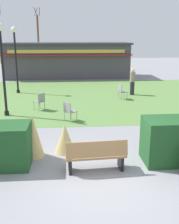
# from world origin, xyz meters

# --- Properties ---
(ground_plane) EXTENTS (80.00, 80.00, 0.00)m
(ground_plane) POSITION_xyz_m (0.00, 0.00, 0.00)
(ground_plane) COLOR gray
(lawn_patch) EXTENTS (36.00, 12.00, 0.01)m
(lawn_patch) POSITION_xyz_m (0.00, 10.30, 0.00)
(lawn_patch) COLOR #5B8442
(lawn_patch) RESTS_ON ground_plane
(park_bench) EXTENTS (1.73, 0.64, 0.95)m
(park_bench) POSITION_xyz_m (-0.03, 0.42, 0.48)
(park_bench) COLOR #9E7547
(park_bench) RESTS_ON ground_plane
(hedge_right) EXTENTS (1.84, 1.10, 1.34)m
(hedge_right) POSITION_xyz_m (2.37, 0.88, 0.67)
(hedge_right) COLOR #1E4C23
(hedge_right) RESTS_ON ground_plane
(ornamental_grass_behind_left) EXTENTS (0.66, 0.66, 1.40)m
(ornamental_grass_behind_left) POSITION_xyz_m (-1.90, 1.57, 0.70)
(ornamental_grass_behind_left) COLOR tan
(ornamental_grass_behind_left) RESTS_ON ground_plane
(ornamental_grass_behind_right) EXTENTS (0.67, 0.67, 0.96)m
(ornamental_grass_behind_right) POSITION_xyz_m (-0.91, 1.80, 0.48)
(ornamental_grass_behind_right) COLOR tan
(ornamental_grass_behind_right) RESTS_ON ground_plane
(lamppost_mid) EXTENTS (0.36, 0.36, 4.24)m
(lamppost_mid) POSITION_xyz_m (-3.76, 6.33, 2.67)
(lamppost_mid) COLOR black
(lamppost_mid) RESTS_ON ground_plane
(lamppost_far) EXTENTS (0.36, 0.36, 4.24)m
(lamppost_far) POSITION_xyz_m (-4.14, 11.71, 2.67)
(lamppost_far) COLOR black
(lamppost_far) RESTS_ON ground_plane
(food_kiosk) EXTENTS (11.21, 4.01, 3.09)m
(food_kiosk) POSITION_xyz_m (-0.86, 18.69, 1.55)
(food_kiosk) COLOR #47424C
(food_kiosk) RESTS_ON ground_plane
(cafe_chair_west) EXTENTS (0.62, 0.62, 0.89)m
(cafe_chair_west) POSITION_xyz_m (-0.77, 5.10, 0.53)
(cafe_chair_west) COLOR gray
(cafe_chair_west) RESTS_ON ground_plane
(cafe_chair_east) EXTENTS (0.55, 0.55, 0.89)m
(cafe_chair_east) POSITION_xyz_m (2.38, 9.28, 0.53)
(cafe_chair_east) COLOR gray
(cafe_chair_east) RESTS_ON ground_plane
(cafe_chair_center) EXTENTS (0.62, 0.62, 0.89)m
(cafe_chair_center) POSITION_xyz_m (-2.23, 7.14, 0.53)
(cafe_chair_center) COLOR gray
(cafe_chair_center) RESTS_ON ground_plane
(person_strolling) EXTENTS (0.34, 0.34, 1.69)m
(person_strolling) POSITION_xyz_m (3.30, 10.52, 0.86)
(person_strolling) COLOR #23232D
(person_strolling) RESTS_ON ground_plane
(parked_car_west_slot) EXTENTS (4.28, 2.21, 1.20)m
(parked_car_west_slot) POSITION_xyz_m (-4.59, 27.04, 0.64)
(parked_car_west_slot) COLOR silver
(parked_car_west_slot) RESTS_ON ground_plane
(parked_car_center_slot) EXTENTS (4.33, 2.31, 1.20)m
(parked_car_center_slot) POSITION_xyz_m (0.99, 27.04, 0.64)
(parked_car_center_slot) COLOR maroon
(parked_car_center_slot) RESTS_ON ground_plane
(tree_left_bg) EXTENTS (0.91, 0.96, 7.42)m
(tree_left_bg) POSITION_xyz_m (-9.79, 31.68, 3.34)
(tree_left_bg) COLOR brown
(tree_left_bg) RESTS_ON ground_plane
(tree_right_bg) EXTENTS (0.91, 0.96, 7.48)m
(tree_right_bg) POSITION_xyz_m (-5.00, 34.35, 3.37)
(tree_right_bg) COLOR brown
(tree_right_bg) RESTS_ON ground_plane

